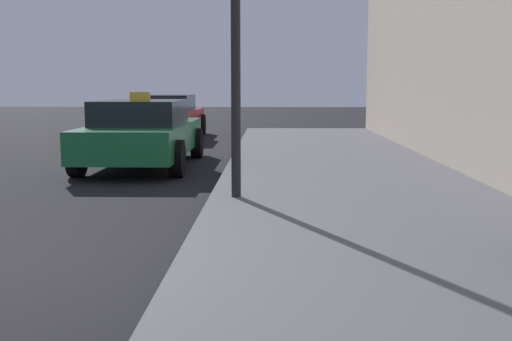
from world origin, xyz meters
TOP-DOWN VIEW (x-y plane):
  - sidewalk at (4.00, 0.00)m, footprint 4.00×32.00m
  - car_green at (0.33, 7.29)m, footprint 1.94×4.49m
  - car_red at (-0.29, 13.68)m, footprint 1.98×4.48m

SIDE VIEW (x-z plane):
  - sidewalk at x=4.00m, z-range 0.00..0.15m
  - car_red at x=-0.29m, z-range 0.01..1.28m
  - car_green at x=0.33m, z-range -0.07..1.36m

